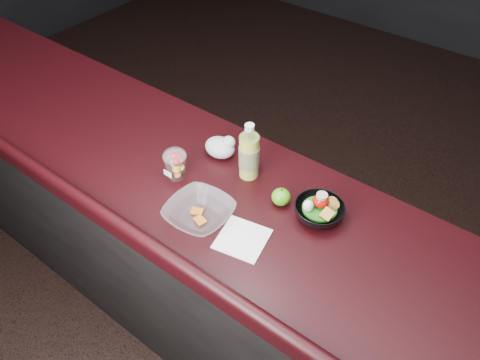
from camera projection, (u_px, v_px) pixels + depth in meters
name	position (u px, v px, depth m)	size (l,w,h in m)	color
room_shell	(117.00, 0.00, 1.03)	(8.00, 8.00, 8.00)	black
counter	(220.00, 268.00, 2.11)	(4.06, 0.71, 1.02)	black
lemonade_bottle	(249.00, 155.00, 1.75)	(0.08, 0.08, 0.24)	gold
fruit_cup	(175.00, 163.00, 1.76)	(0.09, 0.09, 0.13)	white
green_apple	(281.00, 197.00, 1.68)	(0.07, 0.07, 0.07)	#23850F
plastic_bag	(221.00, 147.00, 1.87)	(0.13, 0.10, 0.09)	silver
snack_bowl	(319.00, 210.00, 1.63)	(0.22, 0.22, 0.10)	black
takeout_bowl	(199.00, 213.00, 1.63)	(0.24, 0.24, 0.06)	silver
paper_napkin	(242.00, 239.00, 1.58)	(0.16, 0.16, 0.00)	white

